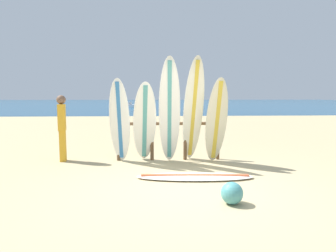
{
  "coord_description": "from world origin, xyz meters",
  "views": [
    {
      "loc": [
        -0.58,
        -4.95,
        1.66
      ],
      "look_at": [
        -0.18,
        2.69,
        0.84
      ],
      "focal_mm": 31.09,
      "sensor_mm": 36.0,
      "label": 1
    }
  ],
  "objects_px": {
    "surfboard_leaning_left": "(145,123)",
    "beach_ball": "(232,193)",
    "surfboard_leaning_center": "(193,110)",
    "surfboard_lying_on_sand": "(195,177)",
    "surfboard_leaning_center_left": "(169,111)",
    "small_boat_offshore": "(127,105)",
    "surfboard_leaning_far_left": "(120,121)",
    "beachgoer_standing": "(62,125)",
    "surfboard_rack": "(169,134)",
    "surfboard_leaning_center_right": "(217,121)"
  },
  "relations": [
    {
      "from": "surfboard_leaning_left",
      "to": "surfboard_leaning_center",
      "type": "xyz_separation_m",
      "value": [
        1.19,
        0.02,
        0.3
      ]
    },
    {
      "from": "beachgoer_standing",
      "to": "small_boat_offshore",
      "type": "distance_m",
      "value": 32.83
    },
    {
      "from": "surfboard_rack",
      "to": "beach_ball",
      "type": "distance_m",
      "value": 3.24
    },
    {
      "from": "surfboard_leaning_far_left",
      "to": "beachgoer_standing",
      "type": "xyz_separation_m",
      "value": [
        -1.46,
        0.25,
        -0.12
      ]
    },
    {
      "from": "surfboard_leaning_center_left",
      "to": "small_boat_offshore",
      "type": "xyz_separation_m",
      "value": [
        -3.89,
        33.23,
        -1.01
      ]
    },
    {
      "from": "surfboard_leaning_far_left",
      "to": "small_boat_offshore",
      "type": "xyz_separation_m",
      "value": [
        -2.69,
        33.06,
        -0.78
      ]
    },
    {
      "from": "surfboard_leaning_center_right",
      "to": "beachgoer_standing",
      "type": "height_order",
      "value": "surfboard_leaning_center_right"
    },
    {
      "from": "surfboard_leaning_far_left",
      "to": "small_boat_offshore",
      "type": "relative_size",
      "value": 0.73
    },
    {
      "from": "surfboard_leaning_center_right",
      "to": "small_boat_offshore",
      "type": "relative_size",
      "value": 0.73
    },
    {
      "from": "surfboard_leaning_center_right",
      "to": "small_boat_offshore",
      "type": "height_order",
      "value": "surfboard_leaning_center_right"
    },
    {
      "from": "surfboard_rack",
      "to": "surfboard_lying_on_sand",
      "type": "bearing_deg",
      "value": -75.71
    },
    {
      "from": "surfboard_leaning_center_left",
      "to": "surfboard_lying_on_sand",
      "type": "bearing_deg",
      "value": -70.98
    },
    {
      "from": "surfboard_leaning_center_right",
      "to": "surfboard_lying_on_sand",
      "type": "distance_m",
      "value": 1.8
    },
    {
      "from": "surfboard_rack",
      "to": "small_boat_offshore",
      "type": "height_order",
      "value": "surfboard_rack"
    },
    {
      "from": "surfboard_rack",
      "to": "surfboard_lying_on_sand",
      "type": "xyz_separation_m",
      "value": [
        0.43,
        -1.7,
        -0.64
      ]
    },
    {
      "from": "surfboard_leaning_far_left",
      "to": "surfboard_leaning_center_right",
      "type": "bearing_deg",
      "value": -3.06
    },
    {
      "from": "surfboard_leaning_center_right",
      "to": "surfboard_rack",
      "type": "bearing_deg",
      "value": 161.44
    },
    {
      "from": "surfboard_rack",
      "to": "surfboard_leaning_center_right",
      "type": "bearing_deg",
      "value": -18.56
    },
    {
      "from": "beachgoer_standing",
      "to": "beach_ball",
      "type": "distance_m",
      "value": 4.7
    },
    {
      "from": "surfboard_leaning_left",
      "to": "surfboard_lying_on_sand",
      "type": "xyz_separation_m",
      "value": [
        1.03,
        -1.43,
        -0.95
      ]
    },
    {
      "from": "surfboard_leaning_center",
      "to": "beach_ball",
      "type": "relative_size",
      "value": 7.54
    },
    {
      "from": "surfboard_leaning_left",
      "to": "beach_ball",
      "type": "height_order",
      "value": "surfboard_leaning_left"
    },
    {
      "from": "surfboard_leaning_center",
      "to": "small_boat_offshore",
      "type": "height_order",
      "value": "surfboard_leaning_center"
    },
    {
      "from": "surfboard_rack",
      "to": "surfboard_leaning_far_left",
      "type": "distance_m",
      "value": 1.29
    },
    {
      "from": "surfboard_rack",
      "to": "surfboard_leaning_center",
      "type": "distance_m",
      "value": 0.89
    },
    {
      "from": "surfboard_leaning_center_left",
      "to": "beach_ball",
      "type": "bearing_deg",
      "value": -73.25
    },
    {
      "from": "surfboard_leaning_far_left",
      "to": "surfboard_leaning_center_left",
      "type": "relative_size",
      "value": 0.81
    },
    {
      "from": "surfboard_rack",
      "to": "beach_ball",
      "type": "relative_size",
      "value": 7.77
    },
    {
      "from": "surfboard_leaning_left",
      "to": "surfboard_leaning_center",
      "type": "relative_size",
      "value": 0.77
    },
    {
      "from": "small_boat_offshore",
      "to": "beach_ball",
      "type": "relative_size",
      "value": 8.31
    },
    {
      "from": "surfboard_leaning_left",
      "to": "surfboard_lying_on_sand",
      "type": "relative_size",
      "value": 0.84
    },
    {
      "from": "surfboard_leaning_center_left",
      "to": "surfboard_leaning_center_right",
      "type": "xyz_separation_m",
      "value": [
        1.15,
        0.05,
        -0.23
      ]
    },
    {
      "from": "surfboard_leaning_far_left",
      "to": "beachgoer_standing",
      "type": "height_order",
      "value": "surfboard_leaning_far_left"
    },
    {
      "from": "small_boat_offshore",
      "to": "surfboard_leaning_center_left",
      "type": "bearing_deg",
      "value": -83.32
    },
    {
      "from": "surfboard_leaning_center_left",
      "to": "surfboard_leaning_center_right",
      "type": "distance_m",
      "value": 1.17
    },
    {
      "from": "surfboard_leaning_center_right",
      "to": "beachgoer_standing",
      "type": "bearing_deg",
      "value": 174.31
    },
    {
      "from": "surfboard_leaning_center",
      "to": "beach_ball",
      "type": "xyz_separation_m",
      "value": [
        0.21,
        -2.84,
        -1.12
      ]
    },
    {
      "from": "small_boat_offshore",
      "to": "beach_ball",
      "type": "xyz_separation_m",
      "value": [
        4.69,
        -35.9,
        -0.09
      ]
    },
    {
      "from": "small_boat_offshore",
      "to": "beachgoer_standing",
      "type": "bearing_deg",
      "value": -87.85
    },
    {
      "from": "surfboard_leaning_left",
      "to": "surfboard_lying_on_sand",
      "type": "bearing_deg",
      "value": -54.11
    },
    {
      "from": "surfboard_leaning_left",
      "to": "beachgoer_standing",
      "type": "height_order",
      "value": "surfboard_leaning_left"
    },
    {
      "from": "surfboard_leaning_center",
      "to": "beachgoer_standing",
      "type": "bearing_deg",
      "value": 175.59
    },
    {
      "from": "surfboard_leaning_center",
      "to": "surfboard_lying_on_sand",
      "type": "distance_m",
      "value": 1.92
    },
    {
      "from": "surfboard_rack",
      "to": "beachgoer_standing",
      "type": "bearing_deg",
      "value": -179.88
    },
    {
      "from": "surfboard_leaning_left",
      "to": "surfboard_leaning_far_left",
      "type": "bearing_deg",
      "value": 178.67
    },
    {
      "from": "surfboard_leaning_center_left",
      "to": "beach_ball",
      "type": "height_order",
      "value": "surfboard_leaning_center_left"
    },
    {
      "from": "beachgoer_standing",
      "to": "small_boat_offshore",
      "type": "xyz_separation_m",
      "value": [
        -1.23,
        32.8,
        -0.66
      ]
    },
    {
      "from": "surfboard_leaning_center_left",
      "to": "beach_ball",
      "type": "distance_m",
      "value": 2.99
    },
    {
      "from": "surfboard_leaning_left",
      "to": "small_boat_offshore",
      "type": "bearing_deg",
      "value": 95.69
    },
    {
      "from": "surfboard_leaning_center",
      "to": "small_boat_offshore",
      "type": "distance_m",
      "value": 33.37
    }
  ]
}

